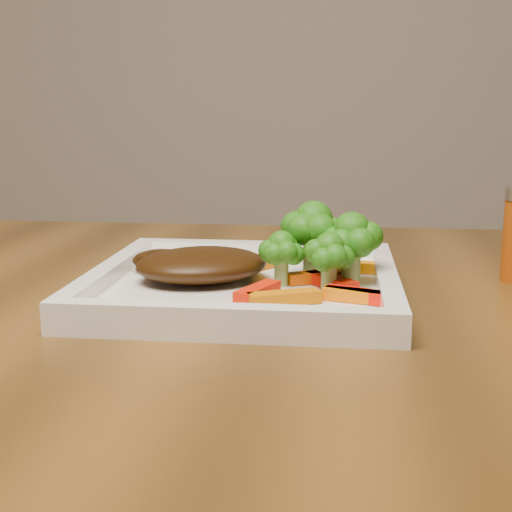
# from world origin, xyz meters

# --- Properties ---
(plate) EXTENTS (0.27, 0.27, 0.01)m
(plate) POSITION_xyz_m (-0.15, 0.11, 0.76)
(plate) COLOR white
(plate) RESTS_ON dining_table
(steak) EXTENTS (0.15, 0.13, 0.03)m
(steak) POSITION_xyz_m (-0.19, 0.12, 0.78)
(steak) COLOR #371F08
(steak) RESTS_ON plate
(broccoli_0) EXTENTS (0.08, 0.08, 0.07)m
(broccoli_0) POSITION_xyz_m (-0.09, 0.14, 0.80)
(broccoli_0) COLOR #155D0F
(broccoli_0) RESTS_ON plate
(broccoli_1) EXTENTS (0.07, 0.07, 0.06)m
(broccoli_1) POSITION_xyz_m (-0.06, 0.12, 0.79)
(broccoli_1) COLOR #1A6010
(broccoli_1) RESTS_ON plate
(broccoli_2) EXTENTS (0.05, 0.05, 0.06)m
(broccoli_2) POSITION_xyz_m (-0.08, 0.09, 0.79)
(broccoli_2) COLOR #2E6A11
(broccoli_2) RESTS_ON plate
(broccoli_3) EXTENTS (0.05, 0.05, 0.06)m
(broccoli_3) POSITION_xyz_m (-0.12, 0.11, 0.79)
(broccoli_3) COLOR #0F5C0F
(broccoli_3) RESTS_ON plate
(carrot_0) EXTENTS (0.06, 0.04, 0.01)m
(carrot_0) POSITION_xyz_m (-0.11, 0.04, 0.77)
(carrot_0) COLOR #C96803
(carrot_0) RESTS_ON plate
(carrot_1) EXTENTS (0.05, 0.03, 0.01)m
(carrot_1) POSITION_xyz_m (-0.06, 0.06, 0.77)
(carrot_1) COLOR orange
(carrot_1) RESTS_ON plate
(carrot_2) EXTENTS (0.04, 0.06, 0.01)m
(carrot_2) POSITION_xyz_m (-0.14, 0.06, 0.77)
(carrot_2) COLOR red
(carrot_2) RESTS_ON plate
(carrot_3) EXTENTS (0.06, 0.02, 0.01)m
(carrot_3) POSITION_xyz_m (-0.06, 0.17, 0.77)
(carrot_3) COLOR orange
(carrot_3) RESTS_ON plate
(carrot_4) EXTENTS (0.04, 0.05, 0.01)m
(carrot_4) POSITION_xyz_m (-0.14, 0.17, 0.77)
(carrot_4) COLOR #DE6803
(carrot_4) RESTS_ON plate
(carrot_5) EXTENTS (0.05, 0.05, 0.01)m
(carrot_5) POSITION_xyz_m (-0.08, 0.10, 0.77)
(carrot_5) COLOR red
(carrot_5) RESTS_ON plate
(carrot_6) EXTENTS (0.05, 0.03, 0.01)m
(carrot_6) POSITION_xyz_m (-0.09, 0.12, 0.77)
(carrot_6) COLOR #E75303
(carrot_6) RESTS_ON plate
(carrot_7) EXTENTS (0.05, 0.03, 0.01)m
(carrot_7) POSITION_xyz_m (-0.06, 0.06, 0.77)
(carrot_7) COLOR #FF1404
(carrot_7) RESTS_ON plate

